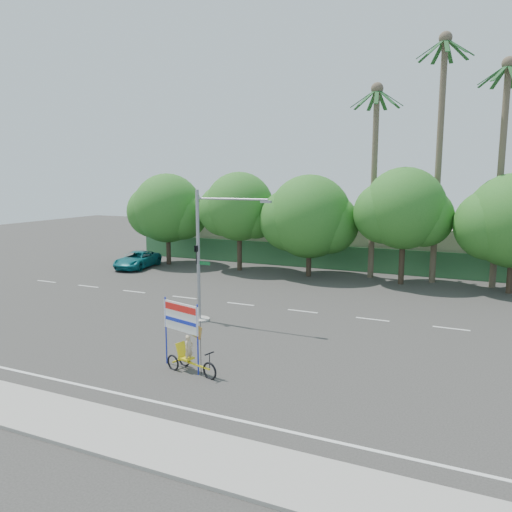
% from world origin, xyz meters
% --- Properties ---
extents(ground, '(120.00, 120.00, 0.00)m').
position_xyz_m(ground, '(0.00, 0.00, 0.00)').
color(ground, '#33302D').
rests_on(ground, ground).
extents(sidewalk_near, '(50.00, 2.40, 0.12)m').
position_xyz_m(sidewalk_near, '(0.00, -7.50, 0.06)').
color(sidewalk_near, gray).
rests_on(sidewalk_near, ground).
extents(fence, '(38.00, 0.08, 2.00)m').
position_xyz_m(fence, '(0.00, 21.50, 1.00)').
color(fence, '#336B3D').
rests_on(fence, ground).
extents(building_left, '(12.00, 8.00, 4.00)m').
position_xyz_m(building_left, '(-10.00, 26.00, 2.00)').
color(building_left, beige).
rests_on(building_left, ground).
extents(building_right, '(14.00, 8.00, 3.60)m').
position_xyz_m(building_right, '(8.00, 26.00, 1.80)').
color(building_right, beige).
rests_on(building_right, ground).
extents(tree_far_left, '(7.14, 6.00, 7.96)m').
position_xyz_m(tree_far_left, '(-14.05, 18.00, 4.76)').
color(tree_far_left, '#473828').
rests_on(tree_far_left, ground).
extents(tree_left, '(6.66, 5.60, 8.07)m').
position_xyz_m(tree_left, '(-7.05, 18.00, 5.06)').
color(tree_left, '#473828').
rests_on(tree_left, ground).
extents(tree_center, '(7.62, 6.40, 7.85)m').
position_xyz_m(tree_center, '(-1.05, 18.00, 4.47)').
color(tree_center, '#473828').
rests_on(tree_center, ground).
extents(tree_right, '(6.90, 5.80, 8.36)m').
position_xyz_m(tree_right, '(5.95, 18.00, 5.24)').
color(tree_right, '#473828').
rests_on(tree_right, ground).
extents(palm_tall, '(3.73, 3.79, 17.45)m').
position_xyz_m(palm_tall, '(8.00, 19.50, 10.46)').
color(palm_tall, '#70604C').
rests_on(palm_tall, ground).
extents(palm_mid, '(3.73, 3.79, 15.45)m').
position_xyz_m(palm_mid, '(12.00, 19.50, 9.40)').
color(palm_mid, '#70604C').
rests_on(palm_mid, ground).
extents(palm_short, '(3.73, 3.79, 14.45)m').
position_xyz_m(palm_short, '(3.50, 19.50, 8.86)').
color(palm_short, '#70604C').
rests_on(palm_short, ground).
extents(traffic_signal, '(4.72, 1.10, 7.00)m').
position_xyz_m(traffic_signal, '(-2.20, 3.98, 2.92)').
color(traffic_signal, gray).
rests_on(traffic_signal, ground).
extents(trike_billboard, '(2.84, 1.12, 2.87)m').
position_xyz_m(trike_billboard, '(0.71, -2.35, 1.16)').
color(trike_billboard, black).
rests_on(trike_billboard, ground).
extents(pickup_truck, '(2.98, 5.30, 1.40)m').
position_xyz_m(pickup_truck, '(-15.38, 15.34, 0.70)').
color(pickup_truck, '#106D75').
rests_on(pickup_truck, ground).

